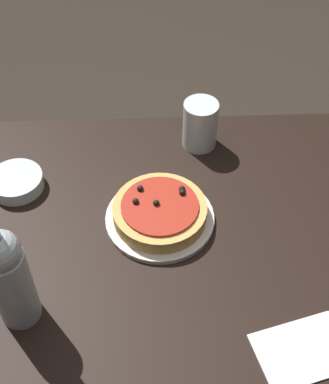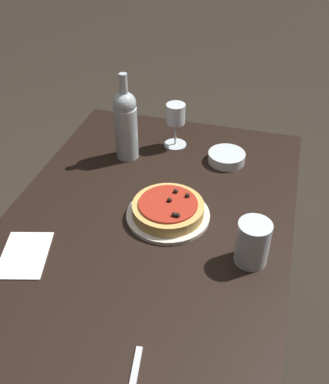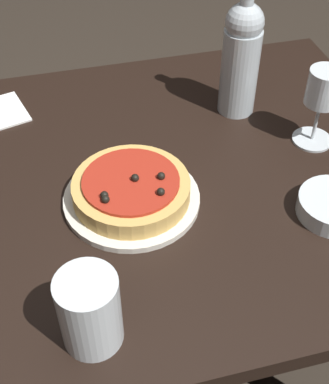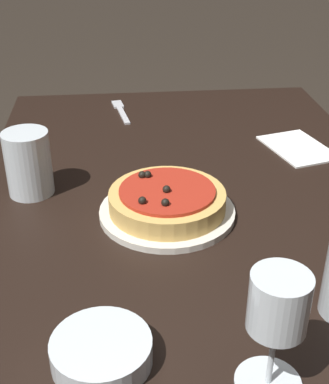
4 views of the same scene
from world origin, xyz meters
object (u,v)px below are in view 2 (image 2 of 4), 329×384
at_px(dining_table, 145,249).
at_px(side_bowl, 227,157).
at_px(wine_bottle, 126,123).
at_px(water_cup, 253,243).
at_px(wine_glass, 176,117).
at_px(dinner_plate, 168,215).
at_px(pizza, 168,208).

bearing_deg(dining_table, side_bowl, -24.09).
xyz_separation_m(wine_bottle, water_cup, (-0.38, -0.47, -0.06)).
bearing_deg(wine_glass, wine_bottle, 128.48).
height_order(dining_table, water_cup, water_cup).
bearing_deg(water_cup, dining_table, 79.41).
height_order(wine_bottle, water_cup, wine_bottle).
height_order(dining_table, wine_bottle, wine_bottle).
bearing_deg(wine_glass, dinner_plate, -168.41).
relative_size(pizza, wine_bottle, 0.69).
bearing_deg(dinner_plate, water_cup, -113.32).
bearing_deg(dining_table, dinner_plate, -47.99).
xyz_separation_m(dinner_plate, water_cup, (-0.11, -0.25, 0.06)).
bearing_deg(dining_table, water_cup, -100.59).
distance_m(pizza, wine_bottle, 0.36).
height_order(dinner_plate, water_cup, water_cup).
relative_size(dinner_plate, water_cup, 1.95).
bearing_deg(side_bowl, pizza, 160.95).
height_order(water_cup, side_bowl, water_cup).
relative_size(dining_table, wine_bottle, 4.12).
bearing_deg(wine_glass, dining_table, -176.97).
bearing_deg(dining_table, wine_bottle, 26.84).
relative_size(dinner_plate, pizza, 1.17).
bearing_deg(dinner_plate, wine_bottle, 38.79).
bearing_deg(wine_bottle, dinner_plate, -141.21).
bearing_deg(side_bowl, dining_table, 155.91).
xyz_separation_m(dinner_plate, wine_bottle, (0.27, 0.22, 0.12)).
xyz_separation_m(dining_table, wine_glass, (0.43, 0.02, 0.21)).
bearing_deg(side_bowl, wine_bottle, 99.70).
relative_size(dinner_plate, wine_bottle, 0.81).
xyz_separation_m(dining_table, wine_bottle, (0.32, 0.16, 0.22)).
bearing_deg(side_bowl, water_cup, -162.88).
bearing_deg(water_cup, wine_bottle, 50.92).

